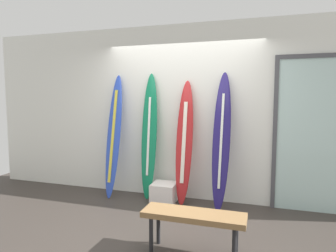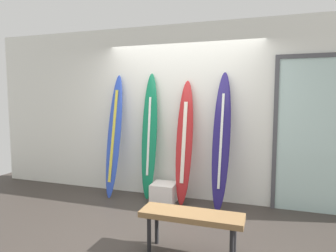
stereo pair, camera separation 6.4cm
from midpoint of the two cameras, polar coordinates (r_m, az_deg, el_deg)
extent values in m
cube|color=#37302C|center=(4.03, -2.52, -18.99)|extent=(8.00, 8.00, 0.04)
cube|color=white|center=(4.91, 2.68, 2.62)|extent=(7.20, 0.20, 2.80)
ellipsoid|color=blue|center=(5.03, -10.66, -1.85)|extent=(0.26, 0.47, 2.02)
cube|color=gold|center=(5.00, -10.86, -1.82)|extent=(0.06, 0.30, 1.50)
cone|color=black|center=(5.11, -11.12, -11.32)|extent=(0.07, 0.09, 0.11)
ellipsoid|color=#12764D|center=(4.86, -3.99, -1.94)|extent=(0.26, 0.30, 2.04)
cube|color=white|center=(4.83, -4.12, -1.95)|extent=(0.04, 0.16, 1.26)
cone|color=black|center=(4.98, -4.19, -11.63)|extent=(0.07, 0.08, 0.11)
ellipsoid|color=#B22022|center=(4.63, 2.74, -3.10)|extent=(0.27, 0.39, 1.91)
cube|color=white|center=(4.60, 2.64, -3.09)|extent=(0.06, 0.22, 1.23)
cone|color=black|center=(4.73, 2.41, -12.73)|extent=(0.07, 0.09, 0.11)
ellipsoid|color=navy|center=(4.46, 9.75, -2.75)|extent=(0.28, 0.48, 2.03)
cube|color=silver|center=(4.43, 9.70, -2.73)|extent=(0.05, 0.29, 1.37)
cone|color=black|center=(4.53, 9.33, -13.50)|extent=(0.07, 0.09, 0.11)
cube|color=white|center=(4.82, -1.15, -12.60)|extent=(0.38, 0.38, 0.30)
cube|color=silver|center=(4.69, 25.40, -1.81)|extent=(0.93, 0.02, 2.19)
cube|color=#47474C|center=(4.65, 19.31, -1.64)|extent=(0.06, 0.06, 2.19)
cube|color=#47474C|center=(4.69, 25.99, 11.95)|extent=(1.05, 0.06, 0.06)
cube|color=olive|center=(3.25, 4.32, -16.61)|extent=(1.08, 0.33, 0.06)
cylinder|color=black|center=(3.37, -3.81, -20.08)|extent=(0.04, 0.04, 0.40)
cylinder|color=black|center=(3.18, 11.92, -21.79)|extent=(0.04, 0.04, 0.40)
cylinder|color=black|center=(3.56, -2.39, -18.58)|extent=(0.04, 0.04, 0.40)
cylinder|color=black|center=(3.39, 12.34, -20.03)|extent=(0.04, 0.04, 0.40)
camera|label=1|loc=(0.03, -90.39, -0.04)|focal=31.94mm
camera|label=2|loc=(0.03, 89.61, 0.04)|focal=31.94mm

